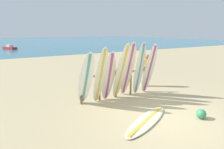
# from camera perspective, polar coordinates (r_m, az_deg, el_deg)

# --- Properties ---
(ground_plane) EXTENTS (120.00, 120.00, 0.00)m
(ground_plane) POSITION_cam_1_polar(r_m,az_deg,el_deg) (6.54, 15.89, -12.30)
(ground_plane) COLOR tan
(ocean_water) EXTENTS (120.00, 80.00, 0.01)m
(ocean_water) POSITION_cam_1_polar(r_m,az_deg,el_deg) (62.16, -27.65, 8.75)
(ocean_water) COLOR teal
(ocean_water) RESTS_ON ground
(surfboard_rack) EXTENTS (3.21, 0.09, 1.18)m
(surfboard_rack) POSITION_cam_1_polar(r_m,az_deg,el_deg) (7.93, 1.13, -1.84)
(surfboard_rack) COLOR brown
(surfboard_rack) RESTS_ON ground
(surfboard_leaning_far_left) EXTENTS (0.58, 1.05, 2.10)m
(surfboard_leaning_far_left) POSITION_cam_1_polar(r_m,az_deg,el_deg) (6.88, -7.81, -1.39)
(surfboard_leaning_far_left) COLOR white
(surfboard_leaning_far_left) RESTS_ON ground
(surfboard_leaning_left) EXTENTS (0.55, 0.82, 2.23)m
(surfboard_leaning_left) POSITION_cam_1_polar(r_m,az_deg,el_deg) (7.07, -3.51, -0.37)
(surfboard_leaning_left) COLOR silver
(surfboard_leaning_left) RESTS_ON ground
(surfboard_leaning_center_left) EXTENTS (0.60, 0.64, 2.03)m
(surfboard_leaning_center_left) POSITION_cam_1_polar(r_m,az_deg,el_deg) (7.39, -0.97, -0.57)
(surfboard_leaning_center_left) COLOR beige
(surfboard_leaning_center_left) RESTS_ON ground
(surfboard_leaning_center) EXTENTS (0.58, 0.92, 2.33)m
(surfboard_leaning_center) POSITION_cam_1_polar(r_m,az_deg,el_deg) (7.49, 2.75, 0.79)
(surfboard_leaning_center) COLOR silver
(surfboard_leaning_center) RESTS_ON ground
(surfboard_leaning_center_right) EXTENTS (0.60, 1.00, 2.38)m
(surfboard_leaning_center_right) POSITION_cam_1_polar(r_m,az_deg,el_deg) (7.85, 4.79, 1.47)
(surfboard_leaning_center_right) COLOR beige
(surfboard_leaning_center_right) RESTS_ON ground
(surfboard_leaning_right) EXTENTS (0.48, 0.58, 2.34)m
(surfboard_leaning_right) POSITION_cam_1_polar(r_m,az_deg,el_deg) (8.20, 8.19, 1.74)
(surfboard_leaning_right) COLOR silver
(surfboard_leaning_right) RESTS_ON ground
(surfboard_leaning_far_right) EXTENTS (0.57, 0.87, 2.27)m
(surfboard_leaning_far_right) POSITION_cam_1_polar(r_m,az_deg,el_deg) (8.35, 11.09, 1.56)
(surfboard_leaning_far_right) COLOR silver
(surfboard_leaning_far_right) RESTS_ON ground
(surfboard_lying_on_sand) EXTENTS (2.55, 1.59, 0.08)m
(surfboard_lying_on_sand) POSITION_cam_1_polar(r_m,az_deg,el_deg) (6.13, 10.39, -13.40)
(surfboard_lying_on_sand) COLOR beige
(surfboard_lying_on_sand) RESTS_ON ground
(beachgoer_standing) EXTENTS (0.31, 0.29, 1.62)m
(beachgoer_standing) POSITION_cam_1_polar(r_m,az_deg,el_deg) (9.70, 10.35, 1.67)
(beachgoer_standing) COLOR gold
(beachgoer_standing) RESTS_ON ground
(small_boat_offshore) EXTENTS (1.98, 2.80, 0.71)m
(small_boat_offshore) POSITION_cam_1_polar(r_m,az_deg,el_deg) (34.72, -28.28, 7.12)
(small_boat_offshore) COLOR #B22D28
(small_boat_offshore) RESTS_ON ocean_water
(beach_ball) EXTENTS (0.31, 0.31, 0.31)m
(beach_ball) POSITION_cam_1_polar(r_m,az_deg,el_deg) (6.80, 25.13, -10.63)
(beach_ball) COLOR #388C59
(beach_ball) RESTS_ON ground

